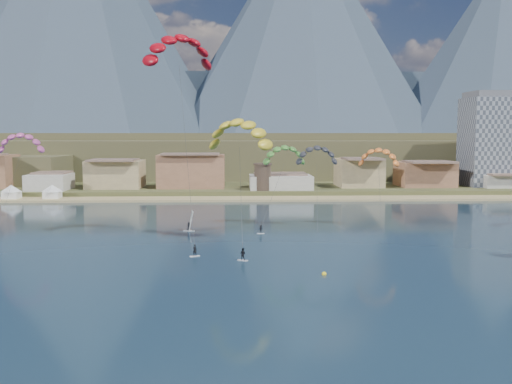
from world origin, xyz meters
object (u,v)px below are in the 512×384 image
kitesurfer_yellow (239,130)px  buoy (324,274)px  kitesurfer_red (179,46)px  watchtower (263,177)px  kitesurfer_green (284,153)px  windsurfer (190,225)px  apartment_tower (494,139)px

kitesurfer_yellow → buoy: size_ratio=39.06×
kitesurfer_red → buoy: (22.59, -25.74, -35.32)m
watchtower → kitesurfer_yellow: 75.93m
watchtower → kitesurfer_red: (-18.54, -74.11, 29.06)m
kitesurfer_yellow → kitesurfer_green: bearing=60.9°
watchtower → buoy: (4.05, -99.85, -6.26)m
kitesurfer_green → windsurfer: bearing=-163.3°
apartment_tower → buoy: 138.00m
kitesurfer_yellow → windsurfer: size_ratio=6.16×
kitesurfer_green → windsurfer: kitesurfer_green is taller
buoy → apartment_tower: bearing=56.3°
watchtower → buoy: 100.13m
kitesurfer_yellow → buoy: bearing=-65.3°
kitesurfer_red → windsurfer: (0.59, 11.29, -34.09)m
kitesurfer_yellow → kitesurfer_green: (9.65, 17.29, -4.76)m
apartment_tower → kitesurfer_yellow: (-87.75, -88.18, 2.79)m
kitesurfer_yellow → kitesurfer_green: 20.37m
watchtower → kitesurfer_green: kitesurfer_green is taller
apartment_tower → windsurfer: 125.56m
apartment_tower → kitesurfer_red: bearing=-138.2°
kitesurfer_yellow → buoy: (11.80, -25.68, -20.49)m
buoy → windsurfer: bearing=120.7°
apartment_tower → buoy: (-75.95, -113.85, -17.71)m
kitesurfer_red → buoy: bearing=-48.7°
kitesurfer_red → kitesurfer_yellow: (10.79, -0.06, -14.82)m
kitesurfer_green → kitesurfer_red: bearing=-139.9°
kitesurfer_red → buoy: 49.19m
watchtower → kitesurfer_yellow: size_ratio=0.33×
kitesurfer_red → windsurfer: bearing=87.0°
windsurfer → buoy: size_ratio=6.34×
kitesurfer_red → windsurfer: size_ratio=9.25×
apartment_tower → kitesurfer_green: 105.49m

